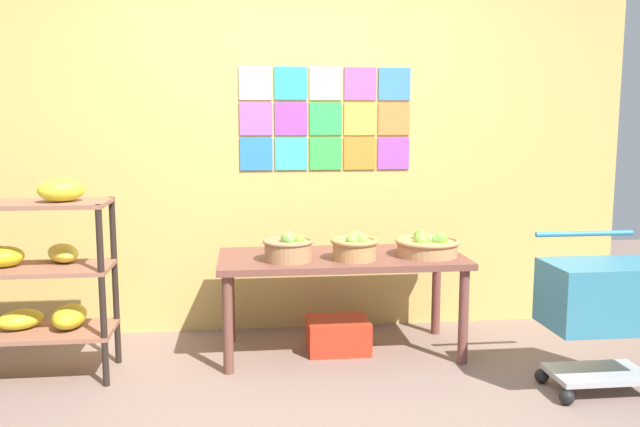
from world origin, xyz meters
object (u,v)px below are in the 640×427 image
(fruit_basket_left, at_px, (289,248))
(shopping_cart, at_px, (602,301))
(fruit_basket_back_right, at_px, (355,247))
(fruit_basket_right, at_px, (428,246))
(banana_shelf_unit, at_px, (7,260))
(produce_crate_under_table, at_px, (338,335))
(display_table, at_px, (341,267))

(fruit_basket_left, xyz_separation_m, shopping_cart, (1.63, -0.65, -0.20))
(fruit_basket_left, distance_m, fruit_basket_back_right, 0.40)
(fruit_basket_left, xyz_separation_m, fruit_basket_right, (0.87, 0.05, -0.01))
(banana_shelf_unit, bearing_deg, fruit_basket_right, 3.50)
(fruit_basket_right, bearing_deg, banana_shelf_unit, -176.50)
(fruit_basket_right, distance_m, produce_crate_under_table, 0.80)
(display_table, height_order, fruit_basket_back_right, fruit_basket_back_right)
(fruit_basket_back_right, bearing_deg, fruit_basket_left, 177.73)
(fruit_basket_right, xyz_separation_m, produce_crate_under_table, (-0.55, 0.08, -0.58))
(produce_crate_under_table, relative_size, shopping_cart, 0.46)
(display_table, relative_size, fruit_basket_left, 5.01)
(fruit_basket_back_right, bearing_deg, display_table, 115.05)
(display_table, xyz_separation_m, fruit_basket_back_right, (0.06, -0.13, 0.15))
(display_table, bearing_deg, shopping_cart, -30.68)
(display_table, distance_m, fruit_basket_left, 0.39)
(banana_shelf_unit, height_order, fruit_basket_right, banana_shelf_unit)
(display_table, xyz_separation_m, produce_crate_under_table, (-0.02, 0.01, -0.45))
(fruit_basket_right, bearing_deg, fruit_basket_back_right, -171.83)
(fruit_basket_left, height_order, fruit_basket_right, fruit_basket_left)
(fruit_basket_right, relative_size, shopping_cart, 0.47)
(shopping_cart, bearing_deg, display_table, 150.04)
(banana_shelf_unit, relative_size, fruit_basket_right, 2.90)
(display_table, height_order, produce_crate_under_table, display_table)
(fruit_basket_back_right, bearing_deg, shopping_cart, -27.27)
(fruit_basket_left, distance_m, shopping_cart, 1.77)
(fruit_basket_back_right, xyz_separation_m, shopping_cart, (1.23, -0.64, -0.20))
(display_table, distance_m, fruit_basket_right, 0.55)
(fruit_basket_right, xyz_separation_m, fruit_basket_back_right, (-0.47, -0.07, 0.02))
(fruit_basket_back_right, relative_size, produce_crate_under_table, 0.75)
(banana_shelf_unit, xyz_separation_m, produce_crate_under_table, (1.90, 0.23, -0.58))
(banana_shelf_unit, xyz_separation_m, fruit_basket_left, (1.58, 0.10, 0.02))
(fruit_basket_left, distance_m, produce_crate_under_table, 0.69)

